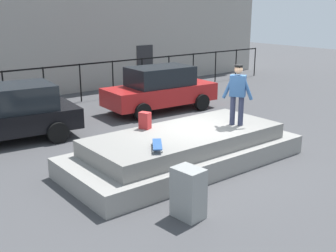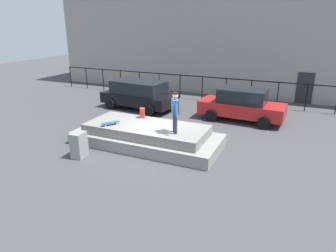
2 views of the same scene
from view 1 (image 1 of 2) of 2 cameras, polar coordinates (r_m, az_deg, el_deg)
name	(u,v)px [view 1 (image 1 of 2)]	position (r m, az deg, el deg)	size (l,w,h in m)	color
ground_plane	(200,159)	(11.36, 4.38, -4.54)	(60.00, 60.00, 0.00)	#424244
concrete_ledge	(185,149)	(10.88, 2.32, -3.18)	(6.29, 2.68, 0.89)	gray
skateboarder	(238,91)	(11.24, 9.40, 4.66)	(0.52, 0.74, 1.61)	#2D334C
skateboard	(157,145)	(9.40, -1.46, -2.53)	(0.61, 0.75, 0.12)	#264C8C
backpack	(145,120)	(10.92, -3.13, 0.75)	(0.28, 0.20, 0.44)	red
car_black_hatchback_near	(0,113)	(13.50, -21.76, 1.69)	(4.68, 2.60, 1.70)	black
car_red_sedan_mid	(160,89)	(16.39, -1.06, 5.08)	(4.49, 2.18, 1.73)	#B21E1E
utility_box	(188,193)	(8.21, 2.78, -9.03)	(0.44, 0.60, 1.01)	gray
fence_row	(62,78)	(17.98, -14.09, 6.33)	(24.06, 0.06, 1.63)	black
warehouse_building	(11,12)	(22.81, -20.41, 14.20)	(27.84, 7.50, 7.27)	gray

